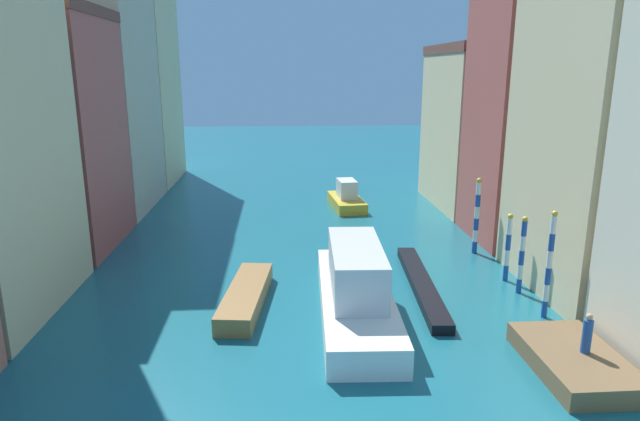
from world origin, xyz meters
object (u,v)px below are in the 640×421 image
Objects in this scene: gondola_black at (421,284)px; motorboat_0 at (347,198)px; mooring_pole_3 at (477,215)px; waterfront_dock at (574,361)px; vaporetto_white at (356,289)px; mooring_pole_0 at (549,264)px; mooring_pole_1 at (522,254)px; motorboat_1 at (246,296)px; person_on_dock at (587,334)px; mooring_pole_2 at (508,247)px.

gondola_black is 17.99m from motorboat_0.
waterfront_dock is at bearing -94.03° from mooring_pole_3.
vaporetto_white is at bearing -143.54° from gondola_black.
mooring_pole_0 is 0.43× the size of vaporetto_white.
mooring_pole_3 is (-0.10, 6.43, 0.37)m from mooring_pole_1.
mooring_pole_1 is 14.15m from motorboat_1.
vaporetto_white reaches higher than person_on_dock.
motorboat_1 is at bearing -110.66° from motorboat_0.
waterfront_dock is 1.04× the size of mooring_pole_0.
mooring_pole_1 is at bearing 84.37° from person_on_dock.
mooring_pole_1 reaches higher than waterfront_dock.
mooring_pole_2 is 18.41m from motorboat_0.
mooring_pole_3 reaches higher than person_on_dock.
gondola_black is at bearing 114.23° from waterfront_dock.
mooring_pole_1 is (0.04, 2.92, -0.52)m from mooring_pole_0.
waterfront_dock is 26.98m from motorboat_0.
mooring_pole_2 is at bearing 90.47° from mooring_pole_1.
gondola_black is at bearing 169.62° from mooring_pole_1.
mooring_pole_3 reaches higher than motorboat_1.
vaporetto_white reaches higher than motorboat_1.
mooring_pole_1 is at bearing 2.02° from motorboat_1.
motorboat_0 is (-1.87, 17.88, 0.53)m from gondola_black.
mooring_pole_2 is 0.79× the size of mooring_pole_3.
mooring_pole_2 reaches higher than vaporetto_white.
mooring_pole_0 reaches higher than motorboat_1.
mooring_pole_3 is at bearing 85.97° from waterfront_dock.
mooring_pole_3 reaches higher than mooring_pole_2.
waterfront_dock is 0.91× the size of motorboat_0.
waterfront_dock is at bearing -65.77° from gondola_black.
mooring_pole_3 is 15.71m from motorboat_1.
vaporetto_white is at bearing 144.02° from waterfront_dock.
mooring_pole_0 is (0.72, 4.72, 1.08)m from person_on_dock.
gondola_black is (3.90, 2.88, -1.05)m from vaporetto_white.
mooring_pole_0 is 4.67m from mooring_pole_2.
mooring_pole_0 is at bearing -90.69° from mooring_pole_1.
mooring_pole_3 is at bearing 26.42° from motorboat_1.
person_on_dock is at bearing -95.63° from mooring_pole_1.
gondola_black is at bearing -130.98° from mooring_pole_3.
gondola_black is at bearing -170.66° from mooring_pole_2.
mooring_pole_3 is at bearing -61.59° from motorboat_0.
mooring_pole_1 is at bearing -10.38° from gondola_black.
motorboat_1 is at bearing 164.14° from vaporetto_white.
mooring_pole_1 is at bearing 12.69° from vaporetto_white.
gondola_black is at bearing 141.93° from mooring_pole_0.
motorboat_0 is (-5.69, 26.37, 0.39)m from waterfront_dock.
vaporetto_white is 2.02× the size of motorboat_0.
waterfront_dock is 1.30× the size of mooring_pole_1.
person_on_dock is at bearing -92.67° from mooring_pole_3.
mooring_pole_3 is at bearing 49.02° from gondola_black.
vaporetto_white reaches higher than gondola_black.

